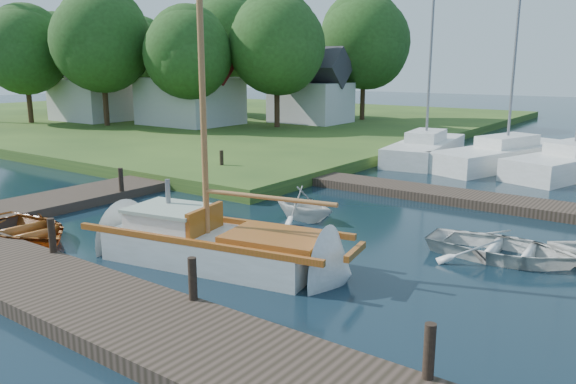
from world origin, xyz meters
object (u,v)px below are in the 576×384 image
Objects in this scene: house_a at (190,88)px; tree_4 at (226,41)px; mooring_post_1 at (52,235)px; sailboat at (221,249)px; tender_c at (503,244)px; marina_boat_2 at (574,161)px; mooring_post_3 at (429,351)px; tree_2 at (189,53)px; house_c at (311,93)px; mooring_post_4 at (121,180)px; dinghy at (22,225)px; tree_1 at (102,41)px; marina_boat_0 at (426,147)px; mooring_post_2 at (193,279)px; tree_7 at (365,42)px; tree_3 at (277,44)px; tree_5 at (139,54)px; tree_6 at (55,52)px; house_b at (94,89)px; tree_0 at (25,50)px; tender_b at (303,202)px; marina_boat_1 at (506,154)px; mooring_post_5 at (222,160)px.

house_a is 7.23m from tree_4.
sailboat is (3.02, 2.35, -0.36)m from mooring_post_1.
tender_c is at bearing 38.27° from mooring_post_1.
marina_boat_2 reaches higher than tender_c.
tender_c is 0.55× the size of house_a.
mooring_post_3 is 0.10× the size of tree_2.
house_c is 8.85m from tree_4.
mooring_post_4 is at bearing -72.35° from house_c.
tender_c is at bearing -58.21° from dinghy.
marina_boat_0 is at bearing 5.47° from tree_1.
mooring_post_2 is 0.09× the size of tree_7.
tree_5 is (-16.00, 2.00, -0.39)m from tree_3.
tree_2 is at bearing 128.05° from mooring_post_4.
tree_6 reaches higher than dinghy.
tree_1 is at bearing -135.34° from house_a.
house_c is at bearing 119.86° from mooring_post_2.
mooring_post_1 reaches higher than tender_c.
dinghy is 34.95m from tree_5.
tree_1 reaches higher than dinghy.
mooring_post_2 is at bearing -30.47° from mooring_post_4.
house_a is (-20.02, 18.65, 2.62)m from sailboat.
tree_6 is at bearing 161.57° from tree_1.
house_b is at bearing 146.31° from mooring_post_4.
tree_0 is at bearing -45.00° from tree_6.
mooring_post_3 is 9.27m from tender_b.
mooring_post_3 is at bearing -26.62° from tree_6.
tree_7 is (2.00, 4.05, 3.62)m from house_c.
marina_boat_1 reaches higher than mooring_post_3.
mooring_post_4 is at bearing 166.97° from marina_boat_1.
mooring_post_1 is 0.22× the size of dinghy.
mooring_post_5 is 12.71m from tender_c.
mooring_post_1 is 0.09× the size of tree_6.
marina_boat_0 is at bearing -11.89° from tree_5.
tree_3 reaches higher than dinghy.
mooring_post_5 is at bearing -20.86° from tree_6.
marina_boat_0 is 2.07× the size of house_b.
mooring_post_1 is at bearing -39.08° from tree_1.
tree_4 is at bearing 124.22° from mooring_post_4.
house_b is 0.71× the size of tree_5.
tender_b is 0.60× the size of tender_c.
marina_boat_1 is 2.89m from marina_boat_2.
tender_c is at bearing -28.47° from tree_2.
house_b is 0.60× the size of tree_4.
mooring_post_1 is at bearing -29.14° from tree_0.
marina_boat_2 is at bearing 0.08° from tender_c.
tree_3 is (0.00, -3.95, 3.23)m from house_c.
house_a is at bearing 135.67° from mooring_post_2.
tree_6 is at bearing 135.00° from tree_0.
marina_boat_0 is 6.57m from marina_boat_2.
tree_7 reaches higher than sailboat.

